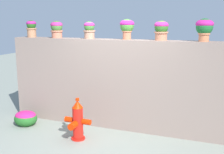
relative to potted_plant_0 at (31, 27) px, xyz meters
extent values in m
plane|color=gray|center=(2.28, -0.95, -2.16)|extent=(24.00, 24.00, 0.00)
cube|color=gray|center=(2.28, 0.02, -1.19)|extent=(5.27, 0.40, 1.93)
cylinder|color=#B17855|center=(0.00, 0.00, -0.12)|extent=(0.21, 0.21, 0.21)
cylinder|color=#B17855|center=(0.00, 0.00, -0.03)|extent=(0.24, 0.24, 0.03)
sphere|color=#22581A|center=(0.00, 0.00, 0.06)|extent=(0.22, 0.22, 0.22)
ellipsoid|color=#AC227B|center=(0.00, 0.00, 0.09)|extent=(0.23, 0.23, 0.12)
cylinder|color=#BE6D53|center=(0.68, 0.00, -0.15)|extent=(0.23, 0.23, 0.17)
cylinder|color=#BE6D53|center=(0.68, 0.00, -0.08)|extent=(0.28, 0.28, 0.03)
sphere|color=#407131|center=(0.68, 0.00, 0.02)|extent=(0.26, 0.26, 0.26)
ellipsoid|color=#B82A79|center=(0.68, 0.00, 0.06)|extent=(0.27, 0.27, 0.14)
cylinder|color=tan|center=(1.48, 0.03, -0.14)|extent=(0.22, 0.22, 0.18)
cylinder|color=tan|center=(1.48, 0.03, -0.07)|extent=(0.26, 0.26, 0.03)
sphere|color=#3C7530|center=(1.48, 0.03, 0.03)|extent=(0.22, 0.22, 0.22)
ellipsoid|color=#B5257B|center=(1.48, 0.03, 0.06)|extent=(0.23, 0.23, 0.12)
cylinder|color=#BE6C4D|center=(2.33, 0.05, -0.14)|extent=(0.17, 0.17, 0.18)
cylinder|color=#BE6C4D|center=(2.33, 0.05, -0.06)|extent=(0.20, 0.20, 0.03)
sphere|color=#407E2F|center=(2.33, 0.05, 0.05)|extent=(0.29, 0.29, 0.29)
ellipsoid|color=#B41D82|center=(2.33, 0.05, 0.10)|extent=(0.30, 0.30, 0.16)
cylinder|color=#B87152|center=(3.05, 0.03, -0.14)|extent=(0.24, 0.24, 0.17)
cylinder|color=#B87152|center=(3.05, 0.03, -0.07)|extent=(0.28, 0.28, 0.03)
sphere|color=#2D6221|center=(3.05, 0.03, 0.02)|extent=(0.27, 0.27, 0.27)
ellipsoid|color=#B9247A|center=(3.05, 0.03, 0.07)|extent=(0.28, 0.28, 0.15)
cylinder|color=#BD6F4A|center=(3.86, -0.01, -0.15)|extent=(0.19, 0.19, 0.16)
cylinder|color=#BD6F4A|center=(3.86, -0.01, -0.08)|extent=(0.22, 0.22, 0.03)
sphere|color=#1C622B|center=(3.86, -0.01, 0.04)|extent=(0.31, 0.31, 0.31)
ellipsoid|color=#B81F7C|center=(3.86, -0.01, 0.10)|extent=(0.33, 0.33, 0.17)
cylinder|color=red|center=(1.64, -0.91, -2.14)|extent=(0.28, 0.28, 0.03)
cylinder|color=red|center=(1.64, -0.91, -1.83)|extent=(0.21, 0.21, 0.65)
cone|color=red|center=(1.64, -0.91, -1.44)|extent=(0.22, 0.22, 0.14)
cylinder|color=red|center=(1.64, -0.91, -1.34)|extent=(0.07, 0.07, 0.05)
cylinder|color=red|center=(1.46, -0.91, -1.77)|extent=(0.17, 0.11, 0.11)
cylinder|color=red|center=(1.83, -0.91, -1.77)|extent=(0.17, 0.11, 0.11)
cylinder|color=red|center=(1.64, -1.10, -1.81)|extent=(0.13, 0.19, 0.13)
ellipsoid|color=#225E22|center=(0.20, -0.66, -2.00)|extent=(0.52, 0.47, 0.34)
ellipsoid|color=#C91F6D|center=(0.20, -0.66, -1.93)|extent=(0.47, 0.42, 0.19)
camera|label=1|loc=(4.12, -5.54, 0.16)|focal=44.87mm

